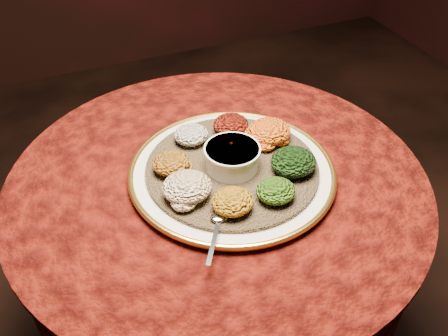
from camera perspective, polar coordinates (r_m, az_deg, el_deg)
name	(u,v)px	position (r m, az deg, el deg)	size (l,w,h in m)	color
table	(218,231)	(1.26, -0.70, -7.19)	(0.96, 0.96, 0.73)	black
platter	(232,172)	(1.13, 0.92, -0.46)	(0.58, 0.58, 0.02)	silver
injera	(232,168)	(1.12, 0.93, -0.04)	(0.39, 0.39, 0.01)	brown
stew_bowl	(232,156)	(1.10, 0.94, 1.37)	(0.13, 0.13, 0.05)	silver
spoon	(219,221)	(0.99, -0.62, -6.08)	(0.09, 0.12, 0.01)	silver
portion_ayib	(191,135)	(1.19, -3.79, 3.83)	(0.08, 0.08, 0.04)	beige
portion_kitfo	(231,124)	(1.22, 0.78, 5.00)	(0.09, 0.08, 0.04)	black
portion_tikil	(269,131)	(1.19, 5.20, 4.19)	(0.10, 0.10, 0.05)	orange
portion_gomen	(293,162)	(1.11, 7.93, 0.73)	(0.10, 0.10, 0.05)	black
portion_mixveg	(276,191)	(1.04, 5.92, -2.61)	(0.08, 0.08, 0.04)	#962709
portion_kik	(232,202)	(1.01, 0.97, -3.86)	(0.09, 0.08, 0.04)	#B87210
portion_timatim	(187,187)	(1.03, -4.24, -2.20)	(0.10, 0.10, 0.05)	maroon
portion_shiro	(171,163)	(1.10, -6.04, 0.52)	(0.08, 0.08, 0.04)	#8B5910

